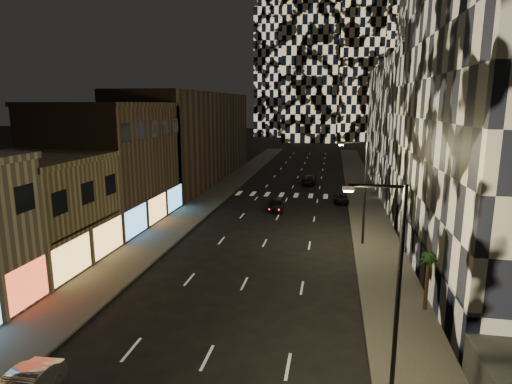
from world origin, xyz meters
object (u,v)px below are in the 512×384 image
at_px(streetlight_far, 362,186).
at_px(streetlight_near, 393,275).
at_px(car_dark_midlane, 277,205).
at_px(palm_tree, 429,263).
at_px(car_dark_rightlane, 341,199).
at_px(car_dark_oncoming, 309,179).

bearing_deg(streetlight_far, streetlight_near, -90.00).
height_order(streetlight_far, car_dark_midlane, streetlight_far).
bearing_deg(palm_tree, car_dark_rightlane, 98.95).
relative_size(streetlight_near, car_dark_oncoming, 1.81).
distance_m(streetlight_far, car_dark_oncoming, 29.88).
distance_m(streetlight_far, car_dark_rightlane, 17.25).
height_order(car_dark_oncoming, palm_tree, palm_tree).
bearing_deg(streetlight_far, palm_tree, -75.41).
xyz_separation_m(streetlight_near, streetlight_far, (0.00, 20.00, 0.00)).
height_order(car_dark_rightlane, palm_tree, palm_tree).
distance_m(car_dark_rightlane, palm_tree, 29.05).
bearing_deg(car_dark_midlane, streetlight_far, -55.76).
height_order(streetlight_near, car_dark_rightlane, streetlight_near).
relative_size(car_dark_midlane, car_dark_oncoming, 0.85).
bearing_deg(palm_tree, streetlight_near, -111.67).
distance_m(car_dark_midlane, palm_tree, 26.12).
distance_m(streetlight_far, car_dark_midlane, 14.85).
xyz_separation_m(streetlight_far, car_dark_oncoming, (-6.13, 28.87, -4.63)).
height_order(car_dark_midlane, car_dark_rightlane, car_dark_midlane).
height_order(streetlight_far, car_dark_rightlane, streetlight_far).
bearing_deg(car_dark_oncoming, streetlight_near, 96.66).
bearing_deg(car_dark_rightlane, car_dark_midlane, -145.92).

